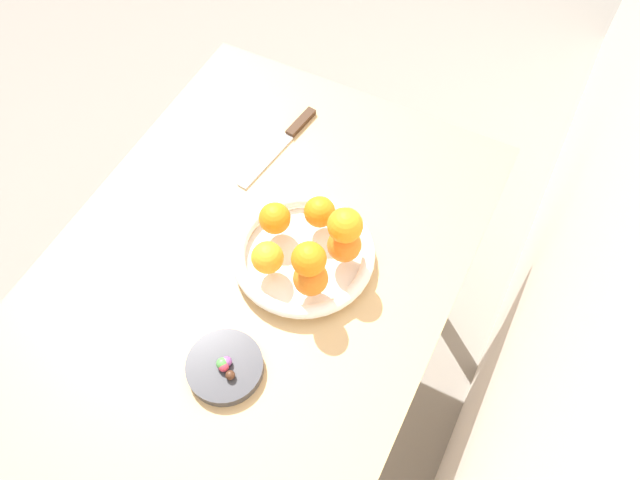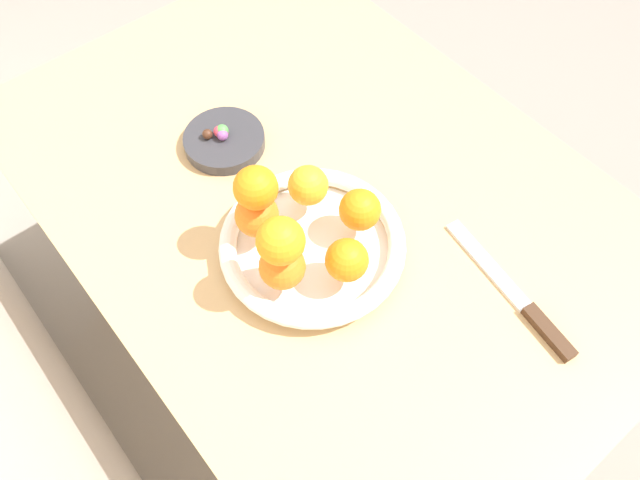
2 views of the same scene
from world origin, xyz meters
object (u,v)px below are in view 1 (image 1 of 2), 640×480
at_px(dining_table, 248,298).
at_px(candy_dish, 225,367).
at_px(knife, 285,140).
at_px(orange_3, 320,212).
at_px(orange_0, 267,258).
at_px(candy_ball_2, 222,364).
at_px(fruit_bowl, 303,254).
at_px(candy_ball_3, 223,362).
at_px(orange_2, 344,245).
at_px(candy_ball_4, 224,366).
at_px(orange_6, 309,259).
at_px(orange_4, 275,218).
at_px(orange_1, 311,278).
at_px(candy_ball_1, 227,362).
at_px(orange_5, 345,225).
at_px(candy_ball_0, 230,375).

height_order(dining_table, candy_dish, candy_dish).
bearing_deg(knife, orange_3, 44.61).
distance_m(candy_dish, orange_0, 0.21).
height_order(candy_ball_2, knife, candy_ball_2).
distance_m(fruit_bowl, candy_ball_3, 0.26).
relative_size(orange_2, candy_ball_4, 3.40).
bearing_deg(candy_ball_2, candy_ball_4, 55.17).
bearing_deg(orange_6, orange_4, -125.60).
distance_m(candy_ball_2, candy_ball_4, 0.01).
relative_size(orange_3, candy_ball_4, 3.22).
bearing_deg(orange_1, candy_ball_1, -19.10).
distance_m(orange_1, knife, 0.39).
distance_m(orange_3, orange_6, 0.16).
relative_size(candy_ball_3, candy_ball_4, 0.79).
distance_m(orange_0, orange_3, 0.14).
bearing_deg(orange_5, candy_ball_1, -17.51).
bearing_deg(orange_4, fruit_bowl, 73.41).
bearing_deg(orange_5, knife, -131.99).
relative_size(orange_3, orange_5, 0.95).
bearing_deg(knife, dining_table, 15.10).
relative_size(candy_dish, knife, 0.52).
distance_m(candy_dish, candy_ball_1, 0.02).
relative_size(fruit_bowl, orange_3, 4.51).
relative_size(orange_2, candy_ball_3, 4.31).
bearing_deg(orange_6, candy_ball_0, -11.99).
bearing_deg(orange_3, candy_ball_4, -2.55).
xyz_separation_m(fruit_bowl, candy_ball_0, (0.27, 0.00, 0.01)).
relative_size(dining_table, orange_1, 17.16).
relative_size(candy_dish, candy_ball_0, 7.97).
distance_m(orange_6, candy_ball_0, 0.24).
height_order(candy_ball_0, candy_ball_3, candy_ball_0).
height_order(orange_3, orange_5, orange_5).
bearing_deg(candy_dish, candy_ball_1, 140.80).
xyz_separation_m(candy_dish, orange_5, (-0.29, 0.09, 0.13)).
relative_size(orange_0, orange_4, 0.99).
xyz_separation_m(candy_dish, orange_3, (-0.33, 0.02, 0.06)).
height_order(candy_dish, candy_ball_0, candy_ball_0).
xyz_separation_m(orange_3, candy_ball_1, (0.33, -0.02, -0.04)).
distance_m(candy_dish, orange_4, 0.29).
xyz_separation_m(fruit_bowl, candy_ball_3, (0.26, -0.02, 0.01)).
height_order(orange_1, orange_3, orange_1).
relative_size(candy_ball_4, knife, 0.07).
distance_m(orange_1, candy_ball_3, 0.21).
bearing_deg(orange_1, fruit_bowl, -142.59).
bearing_deg(candy_dish, orange_3, 176.77).
xyz_separation_m(dining_table, fruit_bowl, (-0.09, 0.09, 0.11)).
height_order(orange_1, candy_ball_0, orange_1).
xyz_separation_m(orange_0, candy_ball_4, (0.20, 0.02, -0.04)).
distance_m(candy_dish, candy_ball_2, 0.02).
bearing_deg(orange_5, fruit_bowl, -69.82).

